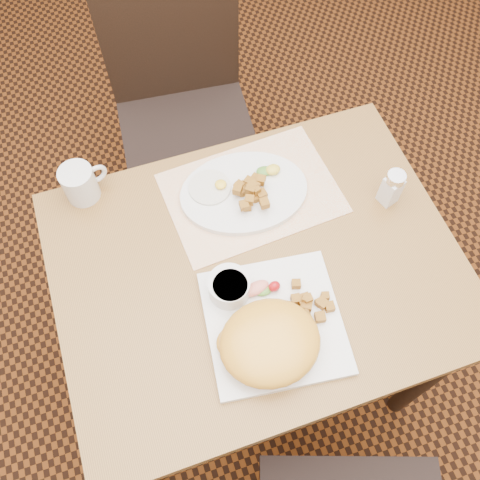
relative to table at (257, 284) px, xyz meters
name	(u,v)px	position (x,y,z in m)	size (l,w,h in m)	color
ground	(252,359)	(0.00, 0.00, -0.64)	(8.00, 8.00, 0.00)	black
table	(257,284)	(0.00, 0.00, 0.00)	(0.90, 0.70, 0.75)	olive
chair_far	(181,100)	(0.01, 0.72, -0.10)	(0.46, 0.47, 0.97)	black
placemat	(252,193)	(0.05, 0.18, 0.11)	(0.40, 0.28, 0.00)	white
plate_square	(274,323)	(-0.02, -0.14, 0.12)	(0.28, 0.28, 0.02)	silver
plate_oval	(244,192)	(0.03, 0.19, 0.12)	(0.30, 0.23, 0.02)	silver
hollandaise_mound	(269,343)	(-0.05, -0.19, 0.16)	(0.20, 0.18, 0.08)	gold
ramekin	(229,287)	(-0.08, -0.05, 0.15)	(0.09, 0.09, 0.05)	silver
garnish_sq	(262,288)	(-0.02, -0.07, 0.14)	(0.08, 0.04, 0.03)	#387223
fried_egg	(211,187)	(-0.04, 0.22, 0.13)	(0.10, 0.10, 0.02)	white
garnish_ov	(270,170)	(0.11, 0.22, 0.14)	(0.06, 0.04, 0.02)	#387223
salt_shaker	(392,187)	(0.35, 0.06, 0.16)	(0.05, 0.05, 0.10)	white
coffee_mug	(80,183)	(-0.33, 0.31, 0.15)	(0.11, 0.08, 0.09)	silver
home_fries_sq	(308,305)	(0.06, -0.13, 0.14)	(0.11, 0.11, 0.03)	#A76B1A
home_fries_ov	(251,191)	(0.04, 0.17, 0.15)	(0.09, 0.11, 0.04)	#A76B1A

